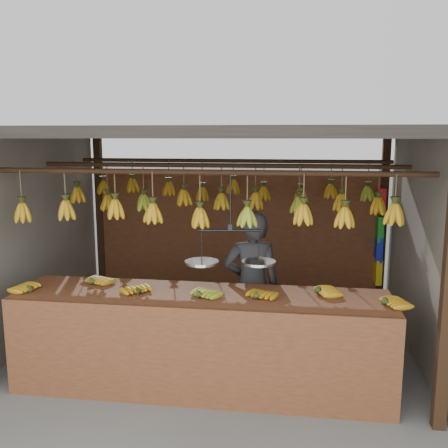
# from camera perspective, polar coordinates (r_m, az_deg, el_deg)

# --- Properties ---
(ground) EXTENTS (80.00, 80.00, 0.00)m
(ground) POSITION_cam_1_polar(r_m,az_deg,el_deg) (5.92, -0.42, -13.01)
(ground) COLOR #5B5B57
(stall) EXTENTS (4.30, 3.30, 2.40)m
(stall) POSITION_cam_1_polar(r_m,az_deg,el_deg) (5.78, 0.04, 6.62)
(stall) COLOR black
(stall) RESTS_ON ground
(counter) EXTENTS (3.47, 0.78, 0.96)m
(counter) POSITION_cam_1_polar(r_m,az_deg,el_deg) (4.53, -2.90, -10.84)
(counter) COLOR brown
(counter) RESTS_ON ground
(hanging_bananas) EXTENTS (3.61, 2.24, 0.39)m
(hanging_bananas) POSITION_cam_1_polar(r_m,az_deg,el_deg) (5.49, -0.50, 2.69)
(hanging_bananas) COLOR #BD8514
(hanging_bananas) RESTS_ON ground
(balance_scale) EXTENTS (0.82, 0.38, 0.83)m
(balance_scale) POSITION_cam_1_polar(r_m,az_deg,el_deg) (4.55, 0.72, -3.95)
(balance_scale) COLOR black
(balance_scale) RESTS_ON ground
(vendor) EXTENTS (0.63, 0.47, 1.58)m
(vendor) POSITION_cam_1_polar(r_m,az_deg,el_deg) (5.17, 3.19, -7.16)
(vendor) COLOR #262628
(vendor) RESTS_ON ground
(bag_bundles) EXTENTS (0.08, 0.26, 1.29)m
(bag_bundles) POSITION_cam_1_polar(r_m,az_deg,el_deg) (6.96, 17.31, -1.46)
(bag_bundles) COLOR red
(bag_bundles) RESTS_ON ground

